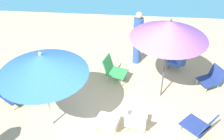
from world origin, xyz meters
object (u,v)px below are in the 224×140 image
at_px(umbrella_purple, 170,30).
at_px(beach_chair_b, 200,125).
at_px(umbrella_blue, 42,64).
at_px(person_c, 138,38).
at_px(beach_chair_f, 136,120).
at_px(beach_chair_a, 212,78).
at_px(person_b, 180,56).
at_px(beach_chair_c, 12,91).
at_px(beach_chair_d, 112,119).
at_px(beach_chair_e, 113,69).

distance_m(umbrella_purple, beach_chair_b, 2.11).
bearing_deg(umbrella_blue, umbrella_purple, 25.49).
bearing_deg(umbrella_purple, person_c, 113.59).
bearing_deg(umbrella_purple, beach_chair_f, -116.85).
distance_m(umbrella_blue, umbrella_purple, 2.73).
relative_size(umbrella_purple, beach_chair_a, 3.04).
bearing_deg(person_b, umbrella_purple, 79.77).
bearing_deg(beach_chair_c, person_c, 66.85).
relative_size(umbrella_blue, person_b, 1.98).
bearing_deg(beach_chair_a, beach_chair_b, 43.28).
bearing_deg(beach_chair_b, beach_chair_a, -65.38).
relative_size(beach_chair_b, person_c, 0.48).
distance_m(person_b, person_c, 1.25).
bearing_deg(umbrella_purple, beach_chair_b, -58.92).
bearing_deg(beach_chair_d, person_b, -109.21).
height_order(beach_chair_b, beach_chair_e, beach_chair_e).
relative_size(umbrella_blue, umbrella_purple, 0.90).
bearing_deg(beach_chair_e, beach_chair_f, -53.46).
bearing_deg(umbrella_blue, beach_chair_d, -2.52).
bearing_deg(person_c, beach_chair_c, -38.90).
xyz_separation_m(beach_chair_d, beach_chair_e, (-0.13, 1.77, 0.03)).
distance_m(beach_chair_e, beach_chair_f, 1.87).
distance_m(beach_chair_b, beach_chair_f, 1.35).
distance_m(umbrella_blue, beach_chair_b, 3.46).
xyz_separation_m(beach_chair_a, beach_chair_c, (-4.92, -0.97, 0.01)).
relative_size(umbrella_blue, beach_chair_e, 2.72).
bearing_deg(umbrella_purple, umbrella_blue, -154.51).
bearing_deg(person_c, beach_chair_e, -15.81).
relative_size(umbrella_blue, beach_chair_a, 2.73).
xyz_separation_m(beach_chair_c, beach_chair_d, (2.50, -0.74, 0.04)).
xyz_separation_m(umbrella_purple, person_c, (-0.63, 1.45, -1.05)).
bearing_deg(umbrella_blue, person_c, 55.15).
height_order(beach_chair_d, beach_chair_f, beach_chair_f).
bearing_deg(umbrella_purple, beach_chair_c, -172.31).
height_order(beach_chair_a, person_c, person_c).
bearing_deg(beach_chair_d, beach_chair_a, -129.13).
relative_size(beach_chair_f, person_b, 0.68).
distance_m(umbrella_blue, beach_chair_c, 1.90).
distance_m(beach_chair_d, beach_chair_e, 1.78).
relative_size(beach_chair_a, beach_chair_f, 1.06).
bearing_deg(beach_chair_d, person_c, -84.61).
relative_size(beach_chair_e, beach_chair_f, 1.06).
bearing_deg(beach_chair_a, beach_chair_e, -28.98).
xyz_separation_m(beach_chair_c, person_b, (4.14, 1.63, 0.19)).
bearing_deg(umbrella_blue, beach_chair_c, 149.20).
bearing_deg(beach_chair_c, umbrella_purple, 41.48).
bearing_deg(person_b, beach_chair_d, 70.03).
distance_m(umbrella_purple, beach_chair_d, 2.25).
bearing_deg(beach_chair_d, beach_chair_b, -163.77).
xyz_separation_m(beach_chair_d, beach_chair_f, (0.50, 0.01, 0.00)).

